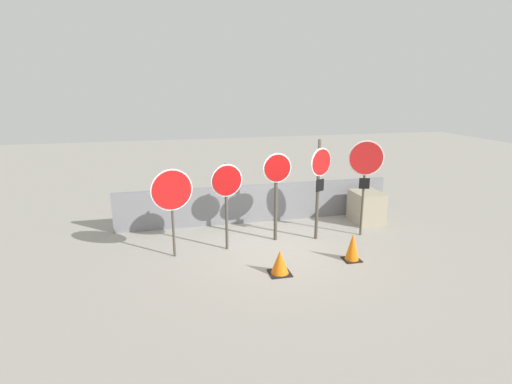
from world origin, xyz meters
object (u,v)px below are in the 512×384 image
at_px(stop_sign_2, 277,181).
at_px(traffic_cone_1, 352,247).
at_px(traffic_cone_0, 280,262).
at_px(stop_sign_4, 366,165).
at_px(storage_crate, 366,207).
at_px(stop_sign_3, 320,175).
at_px(stop_sign_0, 172,193).
at_px(stop_sign_1, 227,188).

bearing_deg(stop_sign_2, traffic_cone_1, -53.56).
distance_m(stop_sign_2, traffic_cone_0, 2.19).
relative_size(stop_sign_2, stop_sign_4, 0.90).
height_order(stop_sign_4, storage_crate, stop_sign_4).
bearing_deg(stop_sign_2, traffic_cone_0, -107.89).
relative_size(stop_sign_3, traffic_cone_0, 4.90).
bearing_deg(stop_sign_0, traffic_cone_1, -28.72).
distance_m(stop_sign_0, stop_sign_4, 4.63).
bearing_deg(stop_sign_1, storage_crate, 2.44).
xyz_separation_m(stop_sign_4, traffic_cone_0, (-2.61, -1.54, -1.56)).
xyz_separation_m(stop_sign_3, traffic_cone_0, (-1.45, -1.58, -1.36)).
distance_m(stop_sign_4, traffic_cone_0, 3.40).
relative_size(stop_sign_0, traffic_cone_1, 3.21).
distance_m(stop_sign_0, storage_crate, 5.46).
distance_m(stop_sign_3, traffic_cone_1, 1.88).
xyz_separation_m(stop_sign_0, stop_sign_1, (1.20, 0.13, 0.02)).
distance_m(stop_sign_3, traffic_cone_0, 2.54).
bearing_deg(traffic_cone_0, storage_crate, 37.21).
distance_m(stop_sign_4, traffic_cone_1, 2.17).
distance_m(traffic_cone_1, storage_crate, 2.69).
distance_m(traffic_cone_0, storage_crate, 4.07).
distance_m(stop_sign_2, stop_sign_3, 1.03).
height_order(stop_sign_3, stop_sign_4, stop_sign_3).
height_order(stop_sign_3, storage_crate, stop_sign_3).
bearing_deg(storage_crate, traffic_cone_0, -142.79).
bearing_deg(stop_sign_2, stop_sign_4, -9.36).
bearing_deg(traffic_cone_1, stop_sign_1, 154.39).
distance_m(stop_sign_1, stop_sign_3, 2.26).
height_order(stop_sign_2, traffic_cone_0, stop_sign_2).
bearing_deg(storage_crate, stop_sign_4, -124.49).
bearing_deg(traffic_cone_1, stop_sign_0, 163.90).
bearing_deg(stop_sign_0, stop_sign_2, -2.68).
height_order(stop_sign_2, stop_sign_4, stop_sign_4).
relative_size(stop_sign_3, traffic_cone_1, 3.99).
xyz_separation_m(stop_sign_2, stop_sign_3, (1.01, -0.17, 0.12)).
bearing_deg(stop_sign_1, traffic_cone_0, -72.52).
bearing_deg(stop_sign_3, stop_sign_2, 144.25).
bearing_deg(storage_crate, traffic_cone_1, -124.70).
xyz_separation_m(stop_sign_0, traffic_cone_0, (2.00, -1.32, -1.21)).
xyz_separation_m(stop_sign_0, traffic_cone_1, (3.71, -1.07, -1.15)).
relative_size(stop_sign_0, traffic_cone_0, 3.95).
relative_size(stop_sign_0, stop_sign_2, 0.92).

